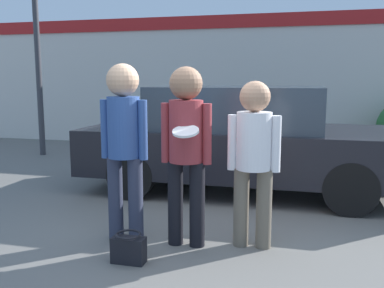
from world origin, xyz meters
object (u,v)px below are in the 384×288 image
(person_left, at_px, (124,137))
(person_middle_with_frisbee, at_px, (186,141))
(parked_car_near, at_px, (242,139))
(handbag, at_px, (129,249))
(person_right, at_px, (254,151))

(person_left, xyz_separation_m, person_middle_with_frisbee, (0.63, 0.01, -0.02))
(person_middle_with_frisbee, relative_size, parked_car_near, 0.39)
(handbag, bearing_deg, person_left, 115.29)
(person_left, bearing_deg, person_right, 6.16)
(person_right, height_order, parked_car_near, person_right)
(person_middle_with_frisbee, relative_size, handbag, 5.81)
(person_middle_with_frisbee, relative_size, person_right, 1.08)
(person_right, relative_size, parked_car_near, 0.36)
(person_right, xyz_separation_m, parked_car_near, (-0.40, 2.10, -0.19))
(person_left, height_order, person_middle_with_frisbee, person_left)
(parked_car_near, bearing_deg, person_middle_with_frisbee, -95.85)
(handbag, bearing_deg, parked_car_near, 77.39)
(person_left, xyz_separation_m, handbag, (0.25, -0.52, -0.93))
(parked_car_near, bearing_deg, handbag, -102.61)
(handbag, bearing_deg, person_right, 32.68)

